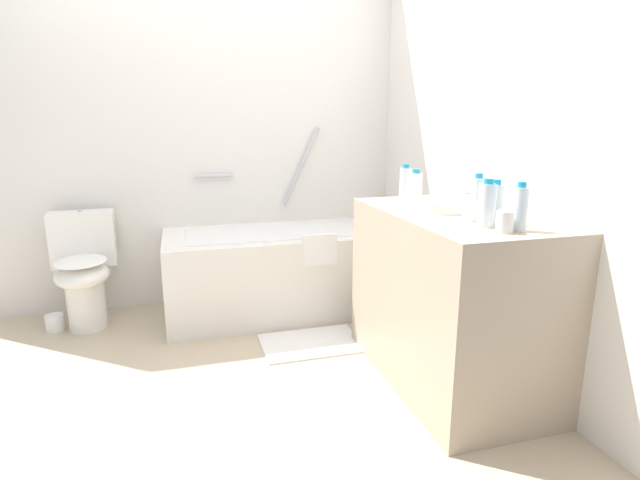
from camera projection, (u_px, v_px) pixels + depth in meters
The scene contains 18 objects.
ground_plane at pixel (209, 374), 2.61m from camera, with size 4.00×4.00×0.00m, color #C1AD8E.
wall_back_tiled at pixel (188, 123), 3.46m from camera, with size 3.40×0.10×2.60m, color silver.
wall_right_mirror at pixel (482, 124), 2.73m from camera, with size 0.10×2.76×2.60m, color silver.
bathtub at pixel (287, 268), 3.46m from camera, with size 1.65×0.74×1.27m.
toilet at pixel (84, 268), 3.17m from camera, with size 0.41×0.55×0.75m.
vanity_counter at pixel (449, 298), 2.48m from camera, with size 0.62×1.15×0.88m, color tan.
sink_basin at pixel (441, 205), 2.47m from camera, with size 0.35×0.35×0.05m, color white.
sink_faucet at pixel (477, 201), 2.52m from camera, with size 0.11×0.15×0.08m.
water_bottle_0 at pixel (415, 187), 2.66m from camera, with size 0.07×0.07×0.18m.
water_bottle_1 at pixel (478, 197), 2.24m from camera, with size 0.06×0.06×0.20m.
water_bottle_2 at pixel (495, 204), 2.10m from camera, with size 0.07×0.07×0.19m.
water_bottle_3 at pixel (405, 183), 2.77m from camera, with size 0.06×0.06×0.20m.
water_bottle_4 at pixel (487, 205), 2.04m from camera, with size 0.07×0.07×0.20m.
water_bottle_5 at pixel (520, 208), 1.96m from camera, with size 0.06×0.06×0.20m.
drinking_glass_0 at pixel (504, 222), 1.94m from camera, with size 0.07×0.07×0.09m, color white.
drinking_glass_1 at pixel (470, 211), 2.18m from camera, with size 0.06×0.06×0.09m, color white.
bath_mat at pixel (311, 343), 2.97m from camera, with size 0.59×0.40×0.01m, color white.
toilet_paper_roll at pixel (55, 323), 3.15m from camera, with size 0.11×0.11×0.11m, color white.
Camera 1 is at (-0.09, -2.45, 1.30)m, focal length 27.59 mm.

